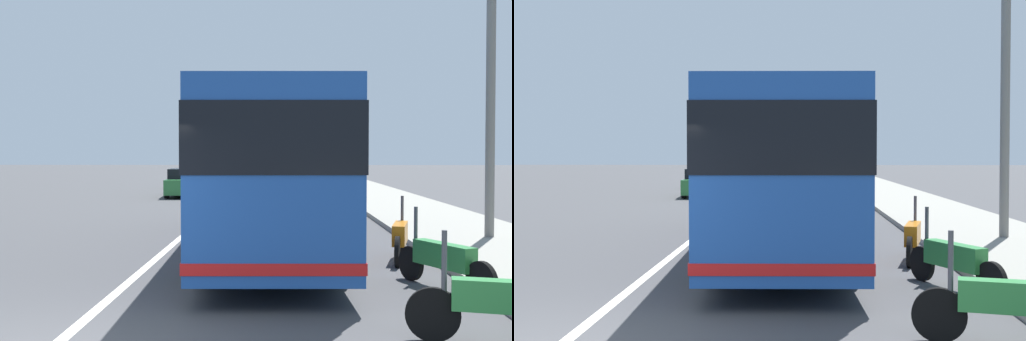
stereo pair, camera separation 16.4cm
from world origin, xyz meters
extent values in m
cube|color=gray|center=(10.00, -7.22, 0.07)|extent=(110.00, 3.60, 0.14)
cube|color=silver|center=(10.00, 0.00, 0.00)|extent=(110.00, 0.16, 0.01)
cube|color=#1E4C9E|center=(7.74, -2.17, 1.76)|extent=(12.01, 2.84, 2.82)
cube|color=black|center=(7.74, -2.17, 2.31)|extent=(12.05, 2.88, 0.97)
cube|color=red|center=(7.74, -2.17, 0.60)|extent=(12.04, 2.87, 0.16)
cylinder|color=black|center=(11.51, -0.93, 0.50)|extent=(1.01, 0.34, 1.00)
cylinder|color=black|center=(11.59, -3.13, 0.50)|extent=(1.01, 0.34, 1.00)
cylinder|color=black|center=(3.88, -1.21, 0.50)|extent=(1.01, 0.34, 1.00)
cylinder|color=black|center=(3.96, -3.41, 0.50)|extent=(1.01, 0.34, 1.00)
cylinder|color=black|center=(0.71, -4.18, 0.31)|extent=(0.23, 0.61, 0.61)
cube|color=#338C3F|center=(0.52, -4.94, 0.56)|extent=(0.52, 1.21, 0.35)
cylinder|color=#4C4C51|center=(0.68, -4.29, 0.91)|extent=(0.06, 0.06, 0.70)
cylinder|color=black|center=(4.16, -4.65, 0.29)|extent=(0.55, 0.32, 0.57)
cylinder|color=black|center=(2.70, -5.35, 0.29)|extent=(0.55, 0.32, 0.57)
cube|color=#338C3F|center=(3.43, -5.00, 0.54)|extent=(1.20, 0.74, 0.38)
cylinder|color=#4C4C51|center=(4.05, -4.70, 0.89)|extent=(0.06, 0.06, 0.70)
cylinder|color=black|center=(6.83, -5.02, 0.29)|extent=(0.58, 0.22, 0.58)
cylinder|color=black|center=(5.38, -4.65, 0.29)|extent=(0.58, 0.22, 0.58)
cube|color=orange|center=(6.11, -4.84, 0.54)|extent=(1.14, 0.51, 0.39)
cylinder|color=#4C4C51|center=(6.72, -4.99, 0.89)|extent=(0.06, 0.06, 0.70)
cube|color=silver|center=(17.86, -2.83, 0.57)|extent=(4.27, 2.14, 0.78)
cube|color=black|center=(17.79, -2.83, 1.25)|extent=(2.32, 1.85, 0.58)
cylinder|color=black|center=(19.16, -1.89, 0.32)|extent=(0.65, 0.27, 0.64)
cylinder|color=black|center=(19.28, -3.56, 0.32)|extent=(0.65, 0.27, 0.64)
cylinder|color=black|center=(16.43, -2.09, 0.32)|extent=(0.65, 0.27, 0.64)
cylinder|color=black|center=(16.55, -3.77, 0.32)|extent=(0.65, 0.27, 0.64)
cube|color=#2D7238|center=(24.57, 2.09, 0.53)|extent=(4.48, 2.03, 0.70)
cube|color=black|center=(24.51, 2.09, 1.12)|extent=(2.26, 1.74, 0.48)
cylinder|color=black|center=(23.19, 1.21, 0.32)|extent=(0.65, 0.26, 0.64)
cylinder|color=black|center=(23.08, 2.78, 0.32)|extent=(0.65, 0.26, 0.64)
cylinder|color=black|center=(26.07, 1.40, 0.32)|extent=(0.65, 0.26, 0.64)
cylinder|color=black|center=(25.96, 2.98, 0.32)|extent=(0.65, 0.26, 0.64)
cube|color=#2D7238|center=(31.84, 2.44, 0.59)|extent=(4.07, 1.81, 0.83)
cube|color=black|center=(31.87, 2.44, 1.31)|extent=(1.93, 1.63, 0.60)
cylinder|color=black|center=(30.52, 1.63, 0.32)|extent=(0.64, 0.23, 0.64)
cylinder|color=black|center=(30.49, 3.20, 0.32)|extent=(0.64, 0.23, 0.64)
cylinder|color=black|center=(33.19, 1.68, 0.32)|extent=(0.64, 0.23, 0.64)
cylinder|color=black|center=(33.16, 3.25, 0.32)|extent=(0.64, 0.23, 0.64)
cylinder|color=slate|center=(8.74, -7.43, 4.00)|extent=(0.22, 0.22, 8.01)
camera|label=1|loc=(-6.42, -2.45, 2.11)|focal=44.64mm
camera|label=2|loc=(-6.42, -2.62, 2.11)|focal=44.64mm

